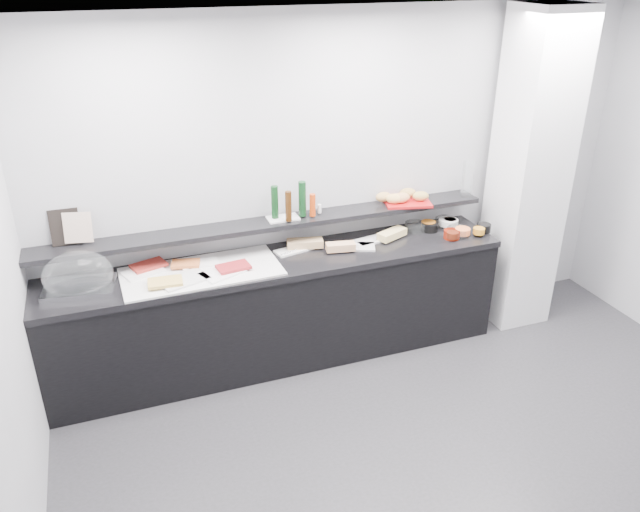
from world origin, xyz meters
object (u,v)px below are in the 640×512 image
object	(u,v)px
carafe	(467,179)
condiment_tray	(283,218)
cloche_base	(80,288)
sandwich_plate_mid	(352,247)
framed_print	(65,227)
bread_tray	(407,202)

from	to	relation	value
carafe	condiment_tray	bearing A→B (deg)	178.81
cloche_base	carafe	world-z (taller)	carafe
sandwich_plate_mid	cloche_base	bearing A→B (deg)	-158.93
sandwich_plate_mid	carafe	world-z (taller)	carafe
framed_print	sandwich_plate_mid	bearing A→B (deg)	-5.55
sandwich_plate_mid	condiment_tray	distance (m)	0.60
cloche_base	framed_print	world-z (taller)	framed_print
cloche_base	condiment_tray	bearing A→B (deg)	16.13
framed_print	bread_tray	size ratio (longest dim) A/B	0.69
cloche_base	sandwich_plate_mid	bearing A→B (deg)	9.43
cloche_base	sandwich_plate_mid	size ratio (longest dim) A/B	1.28
cloche_base	carafe	size ratio (longest dim) A/B	1.58
sandwich_plate_mid	bread_tray	bearing A→B (deg)	36.10
bread_tray	carafe	xyz separation A→B (m)	(0.56, -0.00, 0.14)
condiment_tray	bread_tray	xyz separation A→B (m)	(1.07, -0.03, 0.00)
cloche_base	framed_print	bearing A→B (deg)	107.24
cloche_base	bread_tray	world-z (taller)	bread_tray
carafe	bread_tray	bearing A→B (deg)	179.61
sandwich_plate_mid	framed_print	size ratio (longest dim) A/B	1.43
sandwich_plate_mid	condiment_tray	xyz separation A→B (m)	(-0.51, 0.18, 0.25)
condiment_tray	bread_tray	size ratio (longest dim) A/B	0.66
bread_tray	carafe	size ratio (longest dim) A/B	1.25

